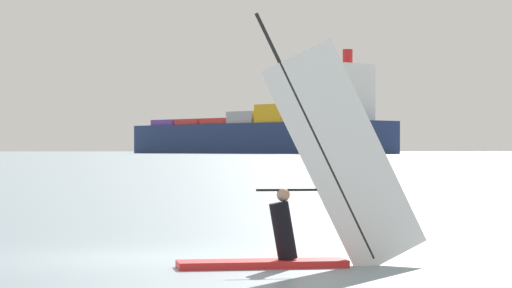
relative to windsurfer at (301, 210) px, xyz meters
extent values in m
plane|color=gray|center=(-2.21, 2.39, -0.93)|extent=(4000.00, 4000.00, 0.00)
cube|color=red|center=(-0.64, 0.12, -0.87)|extent=(2.85, 1.17, 0.12)
cylinder|color=black|center=(0.23, -0.04, 1.20)|extent=(2.00, 0.42, 4.05)
cube|color=white|center=(0.71, -0.13, 0.86)|extent=(2.78, 0.55, 3.93)
cylinder|color=black|center=(-0.10, 0.02, 0.33)|extent=(1.29, 0.27, 0.04)
cylinder|color=black|center=(-0.29, 0.05, -0.34)|extent=(0.52, 0.40, 0.98)
sphere|color=tan|center=(-0.29, 0.05, 0.25)|extent=(0.22, 0.22, 0.22)
cube|color=navy|center=(163.39, 459.23, 5.67)|extent=(76.99, 146.65, 13.20)
cube|color=silver|center=(184.60, 406.76, 23.80)|extent=(22.46, 19.12, 23.06)
cylinder|color=red|center=(184.60, 406.76, 38.33)|extent=(4.00, 4.00, 6.00)
cube|color=gold|center=(170.70, 441.14, 16.17)|extent=(25.30, 23.12, 7.80)
cube|color=#99999E|center=(163.78, 458.26, 14.87)|extent=(25.30, 23.12, 5.20)
cube|color=red|center=(156.87, 475.38, 13.57)|extent=(25.30, 23.12, 2.60)
cube|color=red|center=(149.95, 492.50, 13.57)|extent=(25.30, 23.12, 2.60)
cube|color=#59388C|center=(143.03, 509.63, 13.57)|extent=(25.30, 23.12, 2.60)
camera|label=1|loc=(-7.06, -17.48, 0.99)|focal=80.82mm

